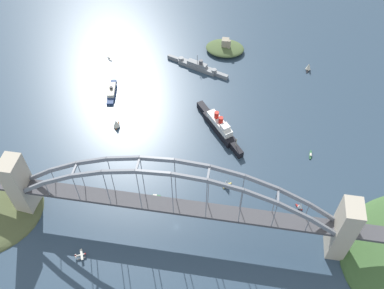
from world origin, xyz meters
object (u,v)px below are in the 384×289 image
at_px(ocean_liner, 219,126).
at_px(small_boat_3, 309,67).
at_px(naval_cruiser, 198,66).
at_px(small_boat_4, 227,183).
at_px(harbor_ferry_steamer, 112,91).
at_px(small_boat_5, 154,196).
at_px(small_boat_6, 116,124).
at_px(seaplane_taxiing_near_bridge, 81,255).
at_px(harbor_arch_bridge, 175,205).
at_px(small_boat_1, 109,58).
at_px(small_boat_0, 300,206).
at_px(small_boat_2, 311,155).
at_px(fort_island_mid_harbor, 225,48).

distance_m(ocean_liner, small_boat_3, 135.58).
relative_size(naval_cruiser, small_boat_3, 7.07).
bearing_deg(small_boat_4, small_boat_3, 66.86).
bearing_deg(harbor_ferry_steamer, ocean_liner, -16.88).
height_order(small_boat_5, small_boat_6, small_boat_6).
xyz_separation_m(ocean_liner, seaplane_taxiing_near_bridge, (-86.46, -143.86, -3.73)).
relative_size(small_boat_4, small_boat_5, 0.91).
height_order(ocean_liner, small_boat_4, ocean_liner).
height_order(harbor_arch_bridge, small_boat_3, harbor_arch_bridge).
relative_size(ocean_liner, small_boat_6, 5.87).
bearing_deg(harbor_arch_bridge, seaplane_taxiing_near_bridge, -150.97).
height_order(ocean_liner, small_boat_1, ocean_liner).
bearing_deg(small_boat_6, small_boat_0, -20.58).
bearing_deg(small_boat_0, small_boat_2, 79.85).
bearing_deg(seaplane_taxiing_near_bridge, small_boat_6, 94.49).
height_order(harbor_ferry_steamer, fort_island_mid_harbor, fort_island_mid_harbor).
bearing_deg(fort_island_mid_harbor, seaplane_taxiing_near_bridge, -106.36).
xyz_separation_m(ocean_liner, small_boat_2, (85.04, -17.57, -5.04)).
bearing_deg(ocean_liner, harbor_ferry_steamer, 163.12).
height_order(small_boat_1, small_boat_2, small_boat_1).
height_order(fort_island_mid_harbor, small_boat_5, fort_island_mid_harbor).
xyz_separation_m(naval_cruiser, small_boat_5, (-10.61, -171.50, -2.59)).
distance_m(seaplane_taxiing_near_bridge, small_boat_4, 128.47).
xyz_separation_m(small_boat_0, small_boat_1, (-208.86, 165.14, -2.79)).
bearing_deg(small_boat_1, ocean_liner, -33.81).
relative_size(small_boat_0, small_boat_5, 0.72).
relative_size(seaplane_taxiing_near_bridge, small_boat_0, 1.12).
bearing_deg(harbor_ferry_steamer, small_boat_0, -30.15).
xyz_separation_m(fort_island_mid_harbor, small_boat_2, (92.60, -142.45, -3.50)).
bearing_deg(small_boat_4, ocean_liner, 102.15).
distance_m(harbor_ferry_steamer, small_boat_0, 219.49).
xyz_separation_m(naval_cruiser, small_boat_4, (47.30, -151.97, 1.29)).
bearing_deg(small_boat_3, harbor_arch_bridge, -116.69).
relative_size(naval_cruiser, seaplane_taxiing_near_bridge, 7.98).
relative_size(ocean_liner, small_boat_0, 8.06).
xyz_separation_m(small_boat_0, small_boat_5, (-118.94, -7.63, -2.91)).
xyz_separation_m(small_boat_1, small_boat_5, (89.92, -172.78, -0.12)).
height_order(small_boat_4, small_boat_5, small_boat_4).
bearing_deg(small_boat_6, small_boat_3, 32.42).
height_order(harbor_ferry_steamer, small_boat_4, small_boat_4).
height_order(small_boat_0, small_boat_6, small_boat_6).
distance_m(ocean_liner, harbor_ferry_steamer, 120.33).
height_order(ocean_liner, seaplane_taxiing_near_bridge, ocean_liner).
distance_m(fort_island_mid_harbor, small_boat_2, 169.94).
height_order(seaplane_taxiing_near_bridge, small_boat_3, small_boat_3).
bearing_deg(small_boat_1, harbor_ferry_steamer, -70.86).
height_order(naval_cruiser, small_boat_4, naval_cruiser).
distance_m(harbor_ferry_steamer, small_boat_5, 137.53).
height_order(naval_cruiser, harbor_ferry_steamer, naval_cruiser).
distance_m(harbor_arch_bridge, small_boat_2, 142.73).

